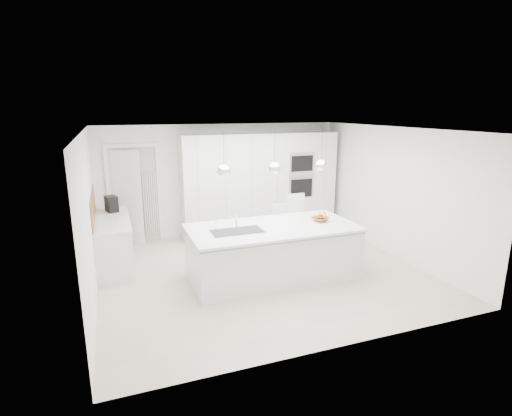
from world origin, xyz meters
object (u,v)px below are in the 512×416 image
object	(u,v)px
bar_stool_left	(282,232)
bar_stool_right	(299,224)
fruit_bowl	(320,219)
espresso_machine	(111,204)
island_base	(274,254)

from	to	relation	value
bar_stool_left	bar_stool_right	distance (m)	0.45
fruit_bowl	bar_stool_right	xyz separation A→B (m)	(0.02, 0.90, -0.35)
fruit_bowl	bar_stool_right	distance (m)	0.96
espresso_machine	island_base	bearing A→B (deg)	-55.75
island_base	fruit_bowl	xyz separation A→B (m)	(0.92, 0.07, 0.51)
fruit_bowl	espresso_machine	xyz separation A→B (m)	(-3.45, 1.98, 0.12)
bar_stool_left	bar_stool_right	world-z (taller)	bar_stool_right
fruit_bowl	bar_stool_right	world-z (taller)	bar_stool_right
island_base	bar_stool_left	bearing A→B (deg)	57.72
island_base	bar_stool_right	xyz separation A→B (m)	(0.94, 0.96, 0.16)
island_base	espresso_machine	distance (m)	3.31
fruit_bowl	bar_stool_left	xyz separation A→B (m)	(-0.40, 0.75, -0.42)
island_base	bar_stool_right	bearing A→B (deg)	45.71
espresso_machine	bar_stool_left	world-z (taller)	espresso_machine
espresso_machine	bar_stool_right	size ratio (longest dim) A/B	0.26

